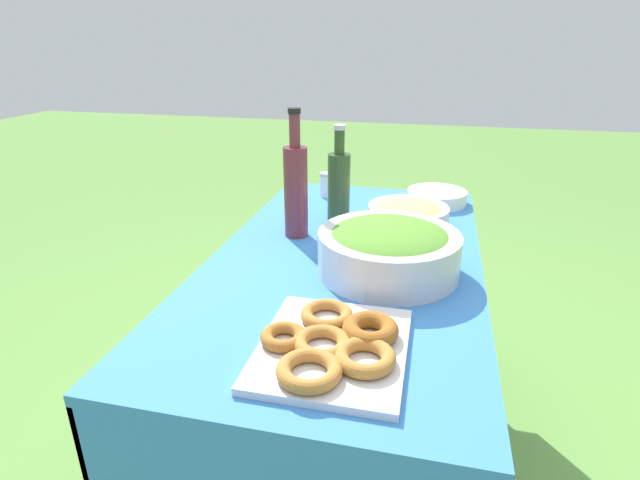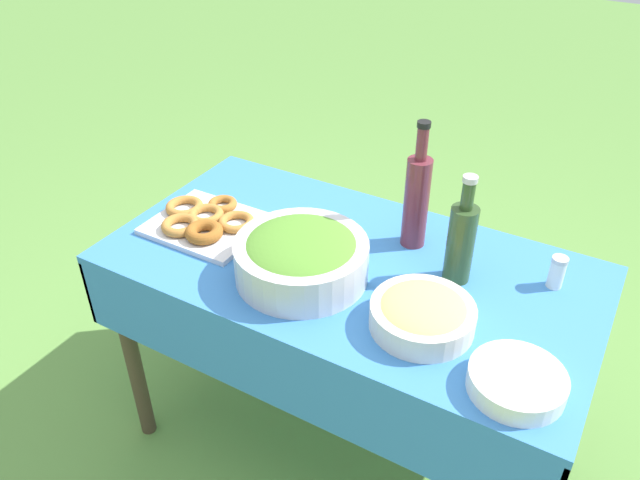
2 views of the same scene
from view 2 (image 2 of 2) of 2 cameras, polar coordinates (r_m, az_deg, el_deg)
ground_plane at (r=2.26m, az=2.13°, el=-17.80°), size 14.00×14.00×0.00m
picnic_table at (r=1.79m, az=2.57°, el=-4.89°), size 1.35×0.72×0.76m
salad_bowl at (r=1.63m, az=-1.72°, el=-1.45°), size 0.35×0.35×0.13m
pasta_bowl at (r=1.51m, az=9.36°, el=-6.67°), size 0.25×0.25×0.08m
donut_platter at (r=1.89m, az=-10.45°, el=1.69°), size 0.34×0.29×0.05m
plate_stack at (r=1.42m, az=17.54°, el=-12.25°), size 0.21×0.21×0.05m
olive_oil_bottle at (r=1.63m, az=12.76°, el=-0.05°), size 0.07×0.07×0.31m
wine_bottle at (r=1.74m, az=8.82°, el=3.78°), size 0.07×0.07×0.37m
salt_shaker at (r=1.72m, az=20.86°, el=-2.74°), size 0.04×0.04×0.09m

